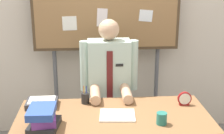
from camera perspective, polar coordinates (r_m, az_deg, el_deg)
back_wall at (r=3.61m, az=-1.17°, el=9.07°), size 6.40×0.08×2.70m
desk at (r=2.68m, az=0.27°, el=-10.25°), size 1.55×0.72×0.72m
person at (r=3.19m, az=-0.51°, el=-5.08°), size 0.55×0.56×1.40m
book_stack at (r=2.46m, az=-12.00°, el=-8.81°), size 0.24×0.29×0.16m
open_notebook at (r=2.62m, az=0.95°, el=-8.49°), size 0.29×0.25×0.01m
desk_clock at (r=2.86m, az=12.62°, el=-5.53°), size 0.12×0.04×0.12m
coffee_mug at (r=2.50m, az=8.72°, el=-8.92°), size 0.08×0.08×0.09m
pen_holder at (r=2.84m, az=-4.72°, el=-5.44°), size 0.07×0.07×0.16m
paper_tray at (r=2.85m, az=-12.19°, el=-6.18°), size 0.26×0.20×0.06m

